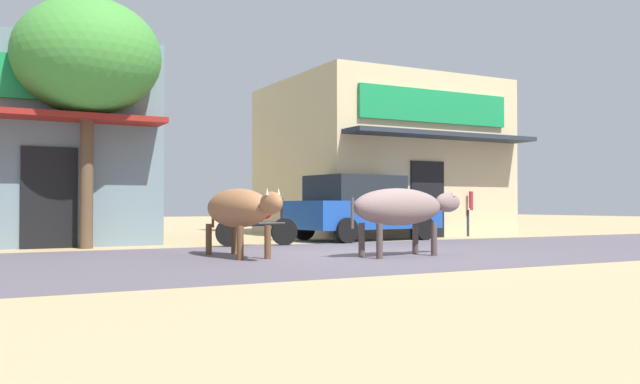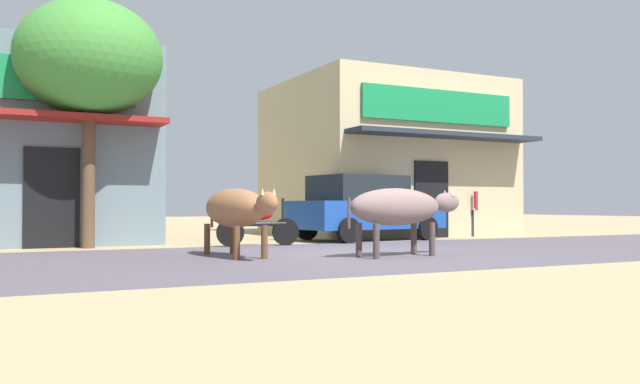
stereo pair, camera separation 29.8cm
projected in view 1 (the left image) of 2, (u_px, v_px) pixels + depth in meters
name	position (u px, v px, depth m)	size (l,w,h in m)	color
ground	(365.00, 254.00, 12.20)	(80.00, 80.00, 0.00)	tan
asphalt_road	(365.00, 254.00, 12.20)	(72.00, 6.61, 0.00)	#5A525D
storefront_right_club	(378.00, 160.00, 21.00)	(6.20, 6.62, 4.64)	#CFB98C
roadside_tree	(88.00, 58.00, 13.82)	(3.00, 3.00, 5.17)	brown
parked_hatchback_car	(361.00, 207.00, 17.08)	(4.01, 2.35, 1.64)	#1A46A0
parked_motorcycle	(259.00, 225.00, 14.60)	(1.86, 0.28, 1.05)	black
cow_near_brown	(239.00, 209.00, 11.50)	(0.84, 2.68, 1.18)	#9B6541
cow_far_dark	(401.00, 208.00, 11.71)	(2.51, 0.89, 1.19)	slate
pedestrian_by_shop	(465.00, 206.00, 19.15)	(0.43, 0.61, 1.49)	#262633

